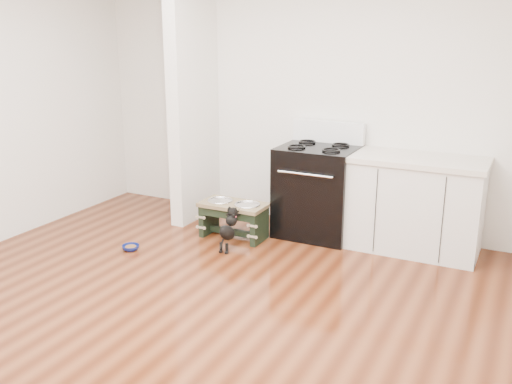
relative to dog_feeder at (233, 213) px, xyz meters
The scene contains 8 objects.
ground 1.76m from the dog_feeder, 74.51° to the right, with size 5.00×5.00×0.00m, color #451C0C.
room_shell 2.21m from the dog_feeder, 74.51° to the right, with size 5.00×5.00×5.00m.
partition_wall 1.37m from the dog_feeder, 149.27° to the left, with size 0.15×0.80×2.70m, color silver.
oven_range 0.89m from the dog_feeder, 33.92° to the left, with size 0.76×0.69×1.14m.
cabinet_run 1.78m from the dog_feeder, 16.41° to the left, with size 1.24×0.64×0.91m.
dog_feeder is the anchor object (origin of this frame).
puppy 0.33m from the dog_feeder, 68.85° to the right, with size 0.12×0.34×0.41m.
floor_bowl 1.07m from the dog_feeder, 133.70° to the right, with size 0.18×0.18×0.05m.
Camera 1 is at (2.19, -3.10, 2.07)m, focal length 40.00 mm.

